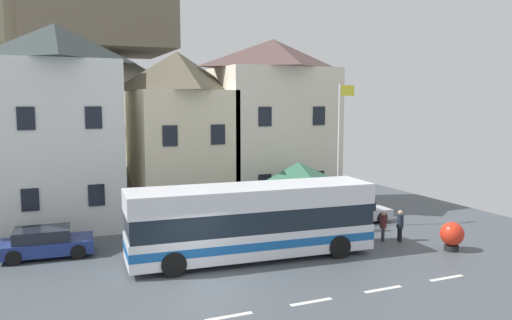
{
  "coord_description": "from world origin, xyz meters",
  "views": [
    {
      "loc": [
        -5.26,
        -17.18,
        6.86
      ],
      "look_at": [
        4.47,
        5.65,
        3.94
      ],
      "focal_mm": 35.5,
      "sensor_mm": 36.0,
      "label": 1
    }
  ],
  "objects_px": {
    "parked_car_02": "(350,211)",
    "townhouse_02": "(178,134)",
    "flagpole": "(340,146)",
    "hilltop_castle": "(97,104)",
    "pedestrian_00": "(400,225)",
    "townhouse_01": "(59,126)",
    "pedestrian_03": "(363,216)",
    "townhouse_03": "(273,125)",
    "pedestrian_02": "(339,219)",
    "transit_bus": "(252,222)",
    "parked_car_01": "(46,242)",
    "public_bench": "(285,212)",
    "harbour_buoy": "(452,235)",
    "pedestrian_01": "(383,225)",
    "bus_shelter": "(298,173)"
  },
  "relations": [
    {
      "from": "townhouse_02",
      "to": "harbour_buoy",
      "type": "bearing_deg",
      "value": -52.2
    },
    {
      "from": "townhouse_01",
      "to": "parked_car_01",
      "type": "bearing_deg",
      "value": -99.15
    },
    {
      "from": "pedestrian_00",
      "to": "flagpole",
      "type": "height_order",
      "value": "flagpole"
    },
    {
      "from": "public_bench",
      "to": "townhouse_02",
      "type": "bearing_deg",
      "value": 143.53
    },
    {
      "from": "pedestrian_01",
      "to": "harbour_buoy",
      "type": "bearing_deg",
      "value": -53.36
    },
    {
      "from": "pedestrian_02",
      "to": "parked_car_02",
      "type": "bearing_deg",
      "value": 45.27
    },
    {
      "from": "parked_car_02",
      "to": "pedestrian_00",
      "type": "height_order",
      "value": "pedestrian_00"
    },
    {
      "from": "townhouse_02",
      "to": "hilltop_castle",
      "type": "xyz_separation_m",
      "value": [
        -2.6,
        19.84,
        1.66
      ]
    },
    {
      "from": "parked_car_02",
      "to": "pedestrian_00",
      "type": "bearing_deg",
      "value": -86.99
    },
    {
      "from": "townhouse_03",
      "to": "pedestrian_02",
      "type": "height_order",
      "value": "townhouse_03"
    },
    {
      "from": "townhouse_02",
      "to": "pedestrian_02",
      "type": "height_order",
      "value": "townhouse_02"
    },
    {
      "from": "townhouse_03",
      "to": "public_bench",
      "type": "relative_size",
      "value": 5.97
    },
    {
      "from": "parked_car_02",
      "to": "flagpole",
      "type": "bearing_deg",
      "value": -148.66
    },
    {
      "from": "hilltop_castle",
      "to": "transit_bus",
      "type": "height_order",
      "value": "hilltop_castle"
    },
    {
      "from": "parked_car_01",
      "to": "pedestrian_00",
      "type": "xyz_separation_m",
      "value": [
        16.0,
        -4.15,
        0.2
      ]
    },
    {
      "from": "bus_shelter",
      "to": "pedestrian_01",
      "type": "relative_size",
      "value": 2.45
    },
    {
      "from": "parked_car_02",
      "to": "pedestrian_03",
      "type": "relative_size",
      "value": 2.76
    },
    {
      "from": "transit_bus",
      "to": "pedestrian_01",
      "type": "bearing_deg",
      "value": 3.79
    },
    {
      "from": "pedestrian_03",
      "to": "pedestrian_00",
      "type": "bearing_deg",
      "value": -74.05
    },
    {
      "from": "harbour_buoy",
      "to": "parked_car_01",
      "type": "bearing_deg",
      "value": 159.62
    },
    {
      "from": "pedestrian_03",
      "to": "flagpole",
      "type": "xyz_separation_m",
      "value": [
        -0.64,
        1.33,
        3.58
      ]
    },
    {
      "from": "parked_car_02",
      "to": "townhouse_02",
      "type": "bearing_deg",
      "value": 146.44
    },
    {
      "from": "hilltop_castle",
      "to": "pedestrian_03",
      "type": "relative_size",
      "value": 27.09
    },
    {
      "from": "parked_car_01",
      "to": "harbour_buoy",
      "type": "bearing_deg",
      "value": -16.79
    },
    {
      "from": "hilltop_castle",
      "to": "parked_car_01",
      "type": "relative_size",
      "value": 10.96
    },
    {
      "from": "transit_bus",
      "to": "public_bench",
      "type": "bearing_deg",
      "value": 56.01
    },
    {
      "from": "bus_shelter",
      "to": "flagpole",
      "type": "bearing_deg",
      "value": -25.38
    },
    {
      "from": "parked_car_01",
      "to": "public_bench",
      "type": "xyz_separation_m",
      "value": [
        12.85,
        2.08,
        -0.15
      ]
    },
    {
      "from": "bus_shelter",
      "to": "pedestrian_00",
      "type": "relative_size",
      "value": 2.34
    },
    {
      "from": "parked_car_02",
      "to": "pedestrian_00",
      "type": "xyz_separation_m",
      "value": [
        0.09,
        -4.21,
        0.2
      ]
    },
    {
      "from": "parked_car_01",
      "to": "townhouse_01",
      "type": "bearing_deg",
      "value": 84.43
    },
    {
      "from": "transit_bus",
      "to": "pedestrian_00",
      "type": "distance_m",
      "value": 7.77
    },
    {
      "from": "harbour_buoy",
      "to": "public_bench",
      "type": "bearing_deg",
      "value": 117.05
    },
    {
      "from": "harbour_buoy",
      "to": "townhouse_01",
      "type": "bearing_deg",
      "value": 143.2
    },
    {
      "from": "hilltop_castle",
      "to": "harbour_buoy",
      "type": "distance_m",
      "value": 34.88
    },
    {
      "from": "bus_shelter",
      "to": "harbour_buoy",
      "type": "bearing_deg",
      "value": -56.57
    },
    {
      "from": "townhouse_01",
      "to": "parked_car_01",
      "type": "height_order",
      "value": "townhouse_01"
    },
    {
      "from": "pedestrian_01",
      "to": "harbour_buoy",
      "type": "distance_m",
      "value": 3.19
    },
    {
      "from": "townhouse_03",
      "to": "harbour_buoy",
      "type": "bearing_deg",
      "value": -72.37
    },
    {
      "from": "public_bench",
      "to": "harbour_buoy",
      "type": "relative_size",
      "value": 1.33
    },
    {
      "from": "bus_shelter",
      "to": "townhouse_01",
      "type": "bearing_deg",
      "value": 155.28
    },
    {
      "from": "flagpole",
      "to": "harbour_buoy",
      "type": "bearing_deg",
      "value": -67.1
    },
    {
      "from": "townhouse_03",
      "to": "transit_bus",
      "type": "height_order",
      "value": "townhouse_03"
    },
    {
      "from": "parked_car_01",
      "to": "parked_car_02",
      "type": "distance_m",
      "value": 15.91
    },
    {
      "from": "townhouse_02",
      "to": "pedestrian_02",
      "type": "distance_m",
      "value": 10.9
    },
    {
      "from": "townhouse_02",
      "to": "transit_bus",
      "type": "height_order",
      "value": "townhouse_02"
    },
    {
      "from": "townhouse_01",
      "to": "pedestrian_03",
      "type": "relative_size",
      "value": 6.78
    },
    {
      "from": "flagpole",
      "to": "parked_car_02",
      "type": "bearing_deg",
      "value": 29.55
    },
    {
      "from": "townhouse_03",
      "to": "harbour_buoy",
      "type": "xyz_separation_m",
      "value": [
        3.68,
        -11.59,
        -4.57
      ]
    },
    {
      "from": "townhouse_03",
      "to": "parked_car_02",
      "type": "relative_size",
      "value": 2.39
    }
  ]
}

